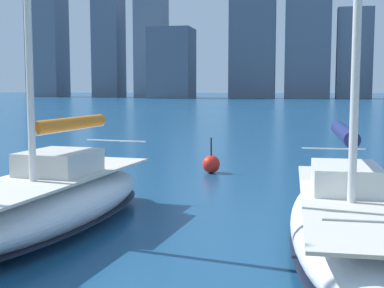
% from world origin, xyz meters
% --- Properties ---
extents(city_skyline, '(172.23, 26.91, 52.82)m').
position_xyz_m(city_skyline, '(2.94, -160.10, 20.06)').
color(city_skyline, slate).
rests_on(city_skyline, ground).
extents(sailboat_navy, '(2.45, 9.01, 12.91)m').
position_xyz_m(sailboat_navy, '(-3.70, -6.61, 0.72)').
color(sailboat_navy, white).
rests_on(sailboat_navy, ground).
extents(sailboat_orange, '(3.34, 8.45, 12.73)m').
position_xyz_m(sailboat_orange, '(3.03, -6.99, 0.75)').
color(sailboat_orange, silver).
rests_on(sailboat_orange, ground).
extents(channel_buoy, '(0.70, 0.70, 1.40)m').
position_xyz_m(channel_buoy, '(0.71, -16.10, 0.36)').
color(channel_buoy, red).
rests_on(channel_buoy, ground).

